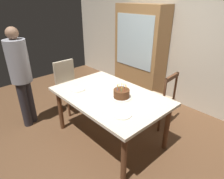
# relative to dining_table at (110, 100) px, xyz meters

# --- Properties ---
(ground) EXTENTS (6.40, 6.40, 0.00)m
(ground) POSITION_rel_dining_table_xyz_m (0.00, 0.00, -0.67)
(ground) COLOR brown
(back_wall) EXTENTS (6.40, 0.10, 2.60)m
(back_wall) POSITION_rel_dining_table_xyz_m (0.00, 1.85, 0.63)
(back_wall) COLOR beige
(back_wall) RESTS_ON ground
(dining_table) EXTENTS (1.64, 1.07, 0.76)m
(dining_table) POSITION_rel_dining_table_xyz_m (0.00, 0.00, 0.00)
(dining_table) COLOR beige
(dining_table) RESTS_ON ground
(birthday_cake) EXTENTS (0.28, 0.28, 0.19)m
(birthday_cake) POSITION_rel_dining_table_xyz_m (0.18, 0.06, 0.14)
(birthday_cake) COLOR silver
(birthday_cake) RESTS_ON dining_table
(plate_near_celebrant) EXTENTS (0.22, 0.22, 0.01)m
(plate_near_celebrant) POSITION_rel_dining_table_xyz_m (-0.45, -0.24, 0.09)
(plate_near_celebrant) COLOR silver
(plate_near_celebrant) RESTS_ON dining_table
(plate_far_side) EXTENTS (0.22, 0.22, 0.01)m
(plate_far_side) POSITION_rel_dining_table_xyz_m (-0.08, 0.24, 0.09)
(plate_far_side) COLOR silver
(plate_far_side) RESTS_ON dining_table
(plate_near_guest) EXTENTS (0.22, 0.22, 0.01)m
(plate_near_guest) POSITION_rel_dining_table_xyz_m (0.49, -0.24, 0.09)
(plate_near_guest) COLOR silver
(plate_near_guest) RESTS_ON dining_table
(fork_near_celebrant) EXTENTS (0.18, 0.04, 0.01)m
(fork_near_celebrant) POSITION_rel_dining_table_xyz_m (-0.61, -0.24, 0.09)
(fork_near_celebrant) COLOR silver
(fork_near_celebrant) RESTS_ON dining_table
(fork_far_side) EXTENTS (0.18, 0.06, 0.01)m
(fork_far_side) POSITION_rel_dining_table_xyz_m (-0.24, 0.24, 0.09)
(fork_far_side) COLOR silver
(fork_far_side) RESTS_ON dining_table
(chair_spindle_back) EXTENTS (0.48, 0.48, 0.95)m
(chair_spindle_back) POSITION_rel_dining_table_xyz_m (0.28, 0.86, -0.22)
(chair_spindle_back) COLOR tan
(chair_spindle_back) RESTS_ON ground
(chair_upholstered) EXTENTS (0.46, 0.45, 0.95)m
(chair_upholstered) POSITION_rel_dining_table_xyz_m (-1.21, 0.03, -0.14)
(chair_upholstered) COLOR tan
(chair_upholstered) RESTS_ON ground
(person_celebrant) EXTENTS (0.32, 0.32, 1.64)m
(person_celebrant) POSITION_rel_dining_table_xyz_m (-1.24, -0.77, 0.26)
(person_celebrant) COLOR #262328
(person_celebrant) RESTS_ON ground
(china_cabinet) EXTENTS (1.10, 0.45, 1.90)m
(china_cabinet) POSITION_rel_dining_table_xyz_m (-0.76, 1.56, 0.28)
(china_cabinet) COLOR #9E7042
(china_cabinet) RESTS_ON ground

